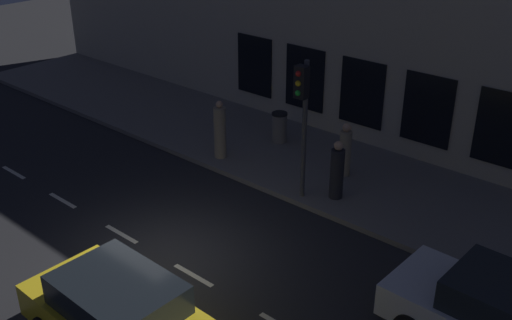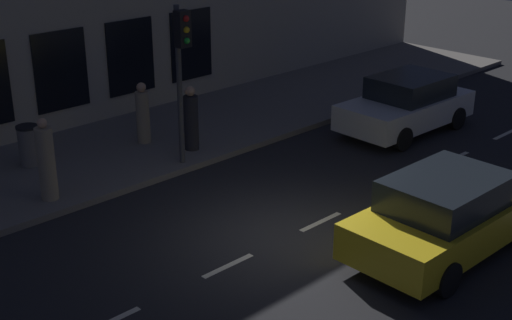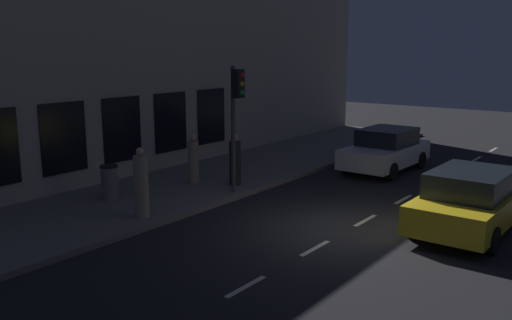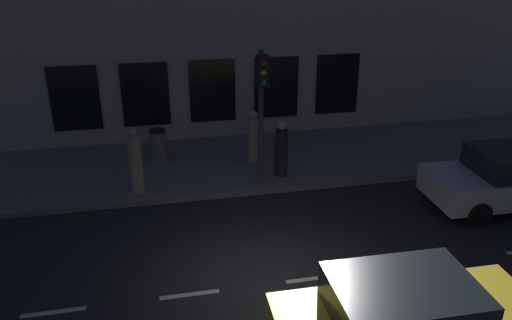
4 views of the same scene
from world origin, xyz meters
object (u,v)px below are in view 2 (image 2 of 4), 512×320
Objects in this scene: traffic_light at (181,56)px; parked_car_0 at (448,214)px; pedestrian_1 at (47,162)px; parked_car_1 at (406,104)px; pedestrian_2 at (191,121)px; trash_bin at (29,145)px; pedestrian_0 at (143,115)px.

parked_car_0 is at bearing -171.61° from traffic_light.
parked_car_1 is at bearing 2.45° from pedestrian_1.
pedestrian_2 is 1.66× the size of trash_bin.
traffic_light is at bearing 72.73° from parked_car_1.
trash_bin is (4.65, 8.98, -0.14)m from parked_car_1.
parked_car_1 is at bearing -108.67° from traffic_light.
pedestrian_1 is 2.23m from trash_bin.
pedestrian_1 is 1.84× the size of trash_bin.
traffic_light is at bearing 9.84° from pedestrian_1.
parked_car_0 is at bearing -41.05° from pedestrian_1.
traffic_light is 4.35m from trash_bin.
parked_car_1 is (-2.10, -6.21, -2.04)m from traffic_light.
trash_bin is at bearing -157.08° from parked_car_0.
pedestrian_1 is 4.17m from pedestrian_2.
parked_car_0 is at bearing -167.07° from pedestrian_2.
parked_car_0 is (-6.68, -0.99, -2.04)m from traffic_light.
traffic_light is 2.08× the size of pedestrian_1.
pedestrian_0 is at bearing 35.41° from pedestrian_2.
parked_car_1 is at bearing -105.69° from pedestrian_2.
pedestrian_2 is at bearing 11.01° from pedestrian_0.
parked_car_0 is at bearing -7.91° from pedestrian_0.
parked_car_1 is 2.54× the size of pedestrian_0.
traffic_light is 2.15m from pedestrian_2.
pedestrian_2 is (2.75, 5.47, 0.13)m from parked_car_1.
traffic_light is 7.06m from parked_car_0.
pedestrian_0 is 3.01m from trash_bin.
trash_bin is at bearing 72.63° from pedestrian_2.
parked_car_0 is at bearing 132.67° from parked_car_1.
pedestrian_2 reaches higher than parked_car_0.
pedestrian_0 is at bearing -173.75° from parked_car_0.
pedestrian_2 reaches higher than pedestrian_0.
traffic_light reaches higher than pedestrian_0.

